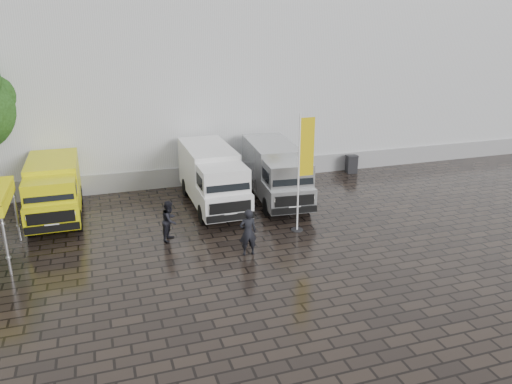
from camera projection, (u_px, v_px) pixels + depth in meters
ground at (276, 239)px, 19.85m from camera, size 120.00×120.00×0.00m
exhibition_hall at (222, 57)px, 32.86m from camera, size 44.00×16.00×12.00m
hall_plinth at (260, 169)px, 27.42m from camera, size 44.00×0.15×1.00m
van_yellow at (54, 191)px, 21.60m from camera, size 2.08×5.39×2.49m
van_white at (212, 179)px, 23.00m from camera, size 2.07×6.20×2.69m
van_silver at (276, 174)px, 23.83m from camera, size 2.55×6.25×2.64m
flagpole at (303, 167)px, 19.90m from camera, size 0.88×0.50×4.90m
wheelie_bin at (351, 164)px, 28.43m from camera, size 0.70×0.70×1.01m
person_front at (248, 232)px, 18.31m from camera, size 0.66×0.45×1.79m
person_tent at (170, 220)px, 19.61m from camera, size 0.93×0.99×1.62m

